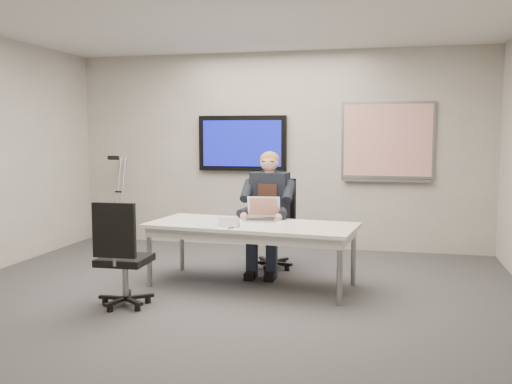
% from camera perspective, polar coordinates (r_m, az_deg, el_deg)
% --- Properties ---
extents(floor, '(6.00, 6.00, 0.02)m').
position_cam_1_polar(floor, '(5.56, -4.10, -11.31)').
color(floor, '#3B3A3D').
rests_on(floor, ground).
extents(ceiling, '(6.00, 6.00, 0.02)m').
position_cam_1_polar(ceiling, '(5.44, -4.32, 18.17)').
color(ceiling, silver).
rests_on(ceiling, wall_back).
extents(wall_back, '(6.00, 0.02, 2.80)m').
position_cam_1_polar(wall_back, '(8.22, 2.11, 4.18)').
color(wall_back, '#9F998F').
rests_on(wall_back, ground).
extents(conference_table, '(2.29, 1.15, 0.68)m').
position_cam_1_polar(conference_table, '(6.12, -0.43, -3.89)').
color(conference_table, white).
rests_on(conference_table, ground).
extents(tv_display, '(1.30, 0.09, 0.80)m').
position_cam_1_polar(tv_display, '(8.28, -1.37, 4.89)').
color(tv_display, black).
rests_on(tv_display, wall_back).
extents(whiteboard, '(1.25, 0.08, 1.10)m').
position_cam_1_polar(whiteboard, '(8.04, 13.01, 4.93)').
color(whiteboard, gray).
rests_on(whiteboard, wall_back).
extents(office_chair_far, '(0.65, 0.65, 1.09)m').
position_cam_1_polar(office_chair_far, '(6.99, 1.63, -4.84)').
color(office_chair_far, black).
rests_on(office_chair_far, ground).
extents(office_chair_near, '(0.50, 0.50, 1.02)m').
position_cam_1_polar(office_chair_near, '(5.57, -13.14, -8.02)').
color(office_chair_near, black).
rests_on(office_chair_near, ground).
extents(seated_person, '(0.46, 0.79, 1.43)m').
position_cam_1_polar(seated_person, '(6.70, 1.06, -3.27)').
color(seated_person, '#1F2534').
rests_on(seated_person, office_chair_far).
extents(crutch, '(0.25, 0.73, 1.40)m').
position_cam_1_polar(crutch, '(8.83, -13.50, -0.59)').
color(crutch, '#A1A3A9').
rests_on(crutch, ground).
extents(laptop, '(0.39, 0.37, 0.26)m').
position_cam_1_polar(laptop, '(6.33, 0.59, -2.26)').
color(laptop, silver).
rests_on(laptop, conference_table).
extents(name_tent, '(0.24, 0.12, 0.09)m').
position_cam_1_polar(name_tent, '(5.89, -2.73, -3.05)').
color(name_tent, silver).
rests_on(name_tent, conference_table).
extents(pen, '(0.06, 0.13, 0.01)m').
position_cam_1_polar(pen, '(5.81, -2.40, -3.58)').
color(pen, black).
rests_on(pen, conference_table).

